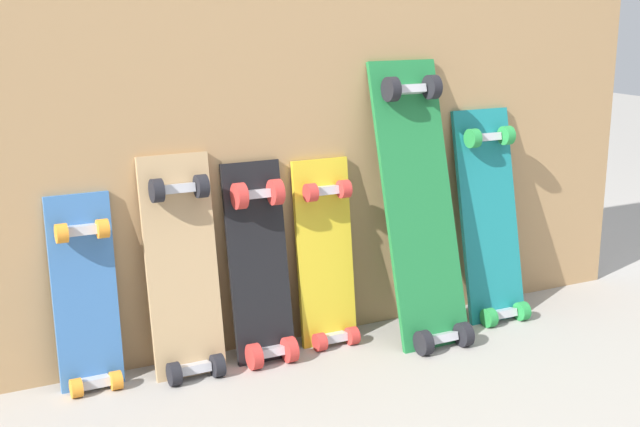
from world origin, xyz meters
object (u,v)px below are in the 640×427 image
object	(u,v)px
skateboard_green	(421,214)
skateboard_teal	(491,226)
skateboard_blue	(87,306)
skateboard_black	(261,273)
skateboard_natural	(184,278)
skateboard_yellow	(326,264)

from	to	relation	value
skateboard_green	skateboard_teal	xyz separation A→B (m)	(0.29, 0.05, -0.08)
skateboard_blue	skateboard_black	world-z (taller)	skateboard_black
skateboard_natural	skateboard_yellow	distance (m)	0.44
skateboard_blue	skateboard_green	bearing A→B (deg)	-5.65
skateboard_blue	skateboard_natural	world-z (taller)	skateboard_natural
skateboard_natural	skateboard_yellow	bearing A→B (deg)	2.28
skateboard_black	skateboard_green	size ratio (longest dim) A/B	0.70
skateboard_blue	skateboard_yellow	world-z (taller)	skateboard_yellow
skateboard_blue	skateboard_yellow	distance (m)	0.69
skateboard_natural	skateboard_teal	world-z (taller)	skateboard_teal
skateboard_natural	skateboard_yellow	size ratio (longest dim) A/B	1.08
skateboard_black	skateboard_yellow	world-z (taller)	skateboard_black
skateboard_green	skateboard_teal	size ratio (longest dim) A/B	1.22
skateboard_yellow	skateboard_green	xyz separation A→B (m)	(0.27, -0.09, 0.14)
skateboard_blue	skateboard_teal	distance (m)	1.26
skateboard_yellow	skateboard_blue	bearing A→B (deg)	179.25
skateboard_black	skateboard_teal	world-z (taller)	skateboard_teal
skateboard_blue	skateboard_black	xyz separation A→B (m)	(0.48, -0.03, 0.03)
skateboard_natural	skateboard_teal	xyz separation A→B (m)	(1.00, -0.02, 0.03)
skateboard_teal	skateboard_blue	bearing A→B (deg)	177.80
skateboard_black	skateboard_green	distance (m)	0.51
skateboard_blue	skateboard_green	distance (m)	0.98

